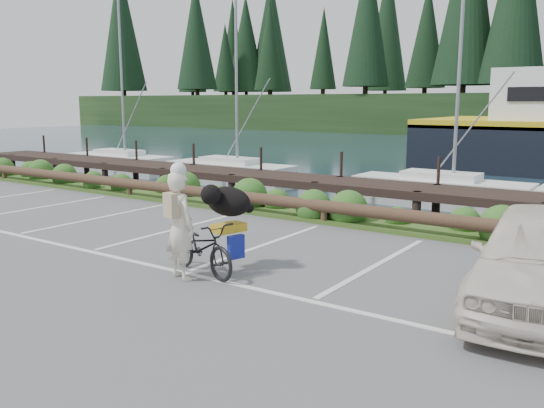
{
  "coord_description": "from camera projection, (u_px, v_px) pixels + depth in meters",
  "views": [
    {
      "loc": [
        6.83,
        -7.59,
        2.99
      ],
      "look_at": [
        0.83,
        1.13,
        1.1
      ],
      "focal_mm": 38.0,
      "sensor_mm": 36.0,
      "label": 1
    }
  ],
  "objects": [
    {
      "name": "dog",
      "position": [
        228.0,
        201.0,
        10.29
      ],
      "size": [
        0.69,
        1.02,
        0.54
      ],
      "primitive_type": "ellipsoid",
      "rotation": [
        0.0,
        0.0,
        1.3
      ],
      "color": "black",
      "rests_on": "bicycle"
    },
    {
      "name": "ground",
      "position": [
        199.0,
        268.0,
        10.49
      ],
      "size": [
        72.0,
        72.0,
        0.0
      ],
      "primitive_type": "plane",
      "color": "#535255"
    },
    {
      "name": "log_rail",
      "position": [
        324.0,
        224.0,
        14.22
      ],
      "size": [
        32.0,
        0.3,
        0.6
      ],
      "primitive_type": null,
      "color": "#443021",
      "rests_on": "ground"
    },
    {
      "name": "parked_car",
      "position": [
        542.0,
        259.0,
        8.26
      ],
      "size": [
        2.26,
        4.63,
        1.52
      ],
      "primitive_type": "imported",
      "rotation": [
        0.0,
        0.0,
        0.11
      ],
      "color": "silver",
      "rests_on": "ground"
    },
    {
      "name": "bicycle",
      "position": [
        202.0,
        247.0,
        10.05
      ],
      "size": [
        1.93,
        1.1,
        0.96
      ],
      "primitive_type": "imported",
      "rotation": [
        0.0,
        0.0,
        1.3
      ],
      "color": "black",
      "rests_on": "ground"
    },
    {
      "name": "cyclist",
      "position": [
        180.0,
        226.0,
        9.7
      ],
      "size": [
        0.77,
        0.61,
        1.85
      ],
      "primitive_type": "imported",
      "rotation": [
        0.0,
        0.0,
        2.87
      ],
      "color": "silver",
      "rests_on": "ground"
    },
    {
      "name": "vegetation_strip",
      "position": [
        337.0,
        218.0,
        14.78
      ],
      "size": [
        34.0,
        1.6,
        0.1
      ],
      "primitive_type": "cube",
      "color": "#3D5B21",
      "rests_on": "ground"
    }
  ]
}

